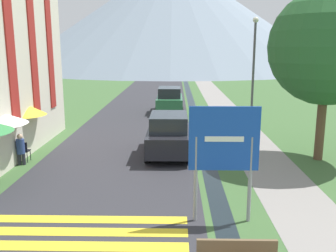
{
  "coord_description": "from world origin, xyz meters",
  "views": [
    {
      "loc": [
        -0.1,
        -4.69,
        4.62
      ],
      "look_at": [
        -0.41,
        10.0,
        1.5
      ],
      "focal_mm": 40.0,
      "sensor_mm": 36.0,
      "label": 1
    }
  ],
  "objects_px": {
    "road_sign": "(224,148)",
    "parked_car_near": "(169,134)",
    "person_seated_near": "(21,148)",
    "parked_car_far": "(170,100)",
    "tree_by_path": "(327,47)",
    "cafe_chair_far_right": "(12,149)",
    "cafe_chair_far_left": "(23,150)",
    "streetlamp": "(253,69)",
    "cafe_umbrella_rear_yellow": "(23,109)"
  },
  "relations": [
    {
      "from": "road_sign",
      "to": "streetlamp",
      "type": "distance_m",
      "value": 10.0
    },
    {
      "from": "road_sign",
      "to": "cafe_chair_far_left",
      "type": "distance_m",
      "value": 9.17
    },
    {
      "from": "parked_car_near",
      "to": "parked_car_far",
      "type": "xyz_separation_m",
      "value": [
        -0.15,
        10.7,
        0.0
      ]
    },
    {
      "from": "parked_car_far",
      "to": "person_seated_near",
      "type": "distance_m",
      "value": 13.5
    },
    {
      "from": "cafe_chair_far_left",
      "to": "cafe_chair_far_right",
      "type": "height_order",
      "value": "same"
    },
    {
      "from": "person_seated_near",
      "to": "tree_by_path",
      "type": "bearing_deg",
      "value": 4.72
    },
    {
      "from": "cafe_chair_far_left",
      "to": "parked_car_far",
      "type": "bearing_deg",
      "value": 56.86
    },
    {
      "from": "parked_car_far",
      "to": "cafe_umbrella_rear_yellow",
      "type": "height_order",
      "value": "cafe_umbrella_rear_yellow"
    },
    {
      "from": "cafe_chair_far_right",
      "to": "parked_car_near",
      "type": "bearing_deg",
      "value": 7.39
    },
    {
      "from": "road_sign",
      "to": "parked_car_near",
      "type": "xyz_separation_m",
      "value": [
        -1.55,
        6.32,
        -1.13
      ]
    },
    {
      "from": "parked_car_near",
      "to": "streetlamp",
      "type": "relative_size",
      "value": 0.66
    },
    {
      "from": "road_sign",
      "to": "cafe_chair_far_left",
      "type": "xyz_separation_m",
      "value": [
        -7.45,
        5.13,
        -1.52
      ]
    },
    {
      "from": "road_sign",
      "to": "person_seated_near",
      "type": "height_order",
      "value": "road_sign"
    },
    {
      "from": "streetlamp",
      "to": "cafe_chair_far_left",
      "type": "bearing_deg",
      "value": -156.4
    },
    {
      "from": "cafe_chair_far_right",
      "to": "person_seated_near",
      "type": "relative_size",
      "value": 0.67
    },
    {
      "from": "cafe_chair_far_right",
      "to": "streetlamp",
      "type": "distance_m",
      "value": 11.82
    },
    {
      "from": "road_sign",
      "to": "cafe_chair_far_right",
      "type": "distance_m",
      "value": 9.71
    },
    {
      "from": "cafe_chair_far_left",
      "to": "road_sign",
      "type": "bearing_deg",
      "value": -41.92
    },
    {
      "from": "tree_by_path",
      "to": "cafe_chair_far_left",
      "type": "bearing_deg",
      "value": -176.95
    },
    {
      "from": "person_seated_near",
      "to": "tree_by_path",
      "type": "relative_size",
      "value": 0.18
    },
    {
      "from": "road_sign",
      "to": "tree_by_path",
      "type": "distance_m",
      "value": 7.89
    },
    {
      "from": "parked_car_far",
      "to": "cafe_chair_far_right",
      "type": "relative_size",
      "value": 4.7
    },
    {
      "from": "cafe_chair_far_left",
      "to": "streetlamp",
      "type": "bearing_deg",
      "value": 16.27
    },
    {
      "from": "parked_car_near",
      "to": "cafe_chair_far_right",
      "type": "relative_size",
      "value": 4.68
    },
    {
      "from": "parked_car_far",
      "to": "cafe_chair_far_left",
      "type": "height_order",
      "value": "parked_car_far"
    },
    {
      "from": "road_sign",
      "to": "person_seated_near",
      "type": "relative_size",
      "value": 2.49
    },
    {
      "from": "cafe_chair_far_left",
      "to": "cafe_umbrella_rear_yellow",
      "type": "bearing_deg",
      "value": 101.22
    },
    {
      "from": "parked_car_far",
      "to": "streetlamp",
      "type": "relative_size",
      "value": 0.66
    },
    {
      "from": "parked_car_near",
      "to": "cafe_chair_far_right",
      "type": "distance_m",
      "value": 6.54
    },
    {
      "from": "parked_car_near",
      "to": "cafe_chair_far_left",
      "type": "xyz_separation_m",
      "value": [
        -5.9,
        -1.18,
        -0.4
      ]
    },
    {
      "from": "parked_car_near",
      "to": "person_seated_near",
      "type": "distance_m",
      "value": 6.05
    },
    {
      "from": "parked_car_near",
      "to": "tree_by_path",
      "type": "relative_size",
      "value": 0.57
    },
    {
      "from": "parked_car_far",
      "to": "parked_car_near",
      "type": "bearing_deg",
      "value": -89.19
    },
    {
      "from": "streetlamp",
      "to": "person_seated_near",
      "type": "bearing_deg",
      "value": -154.63
    },
    {
      "from": "road_sign",
      "to": "cafe_umbrella_rear_yellow",
      "type": "relative_size",
      "value": 1.4
    },
    {
      "from": "cafe_chair_far_right",
      "to": "tree_by_path",
      "type": "relative_size",
      "value": 0.12
    },
    {
      "from": "parked_car_near",
      "to": "person_seated_near",
      "type": "height_order",
      "value": "parked_car_near"
    },
    {
      "from": "road_sign",
      "to": "streetlamp",
      "type": "xyz_separation_m",
      "value": [
        2.62,
        9.53,
        1.48
      ]
    },
    {
      "from": "cafe_umbrella_rear_yellow",
      "to": "cafe_chair_far_right",
      "type": "bearing_deg",
      "value": -94.29
    },
    {
      "from": "road_sign",
      "to": "tree_by_path",
      "type": "bearing_deg",
      "value": 50.79
    },
    {
      "from": "parked_car_near",
      "to": "cafe_chair_far_left",
      "type": "distance_m",
      "value": 6.03
    },
    {
      "from": "cafe_chair_far_right",
      "to": "streetlamp",
      "type": "height_order",
      "value": "streetlamp"
    },
    {
      "from": "cafe_chair_far_right",
      "to": "parked_car_far",
      "type": "bearing_deg",
      "value": 60.16
    },
    {
      "from": "person_seated_near",
      "to": "parked_car_far",
      "type": "bearing_deg",
      "value": 65.02
    },
    {
      "from": "parked_car_near",
      "to": "parked_car_far",
      "type": "distance_m",
      "value": 10.7
    },
    {
      "from": "cafe_chair_far_left",
      "to": "person_seated_near",
      "type": "xyz_separation_m",
      "value": [
        0.05,
        -0.35,
        0.18
      ]
    },
    {
      "from": "road_sign",
      "to": "cafe_chair_far_right",
      "type": "bearing_deg",
      "value": 146.48
    },
    {
      "from": "cafe_chair_far_left",
      "to": "tree_by_path",
      "type": "bearing_deg",
      "value": -4.29
    },
    {
      "from": "streetlamp",
      "to": "parked_car_near",
      "type": "bearing_deg",
      "value": -142.35
    },
    {
      "from": "cafe_chair_far_right",
      "to": "tree_by_path",
      "type": "height_order",
      "value": "tree_by_path"
    }
  ]
}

